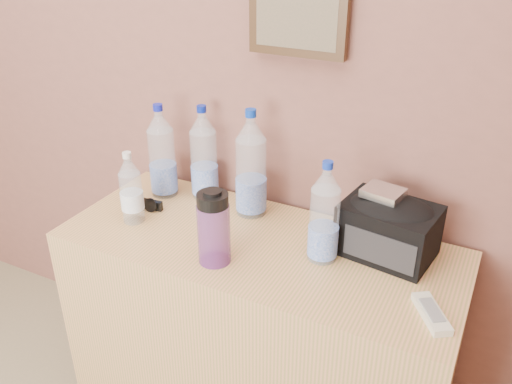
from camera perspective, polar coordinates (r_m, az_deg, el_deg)
picture_frame at (r=1.63m, az=4.46°, el=18.37°), size 0.30×0.03×0.25m
dresser at (r=1.88m, az=0.22°, el=-15.18°), size 1.22×0.51×0.76m
pet_large_a at (r=1.89m, az=-9.87°, el=3.78°), size 0.09×0.09×0.33m
pet_large_b at (r=1.85m, az=-5.51°, el=3.64°), size 0.09×0.09×0.33m
pet_large_c at (r=1.73m, az=-0.53°, el=2.43°), size 0.10×0.10×0.36m
pet_large_d at (r=1.52m, az=7.21°, el=-2.66°), size 0.08×0.08×0.31m
pet_small at (r=1.75m, az=-13.00°, el=0.05°), size 0.07×0.07×0.24m
nalgene_bottle at (r=1.51m, az=-4.48°, el=-3.72°), size 0.09×0.09×0.23m
sunglasses at (r=1.86m, az=-11.63°, el=-1.18°), size 0.13×0.06×0.03m
ac_remote at (r=1.43m, az=17.98°, el=-12.08°), size 0.12×0.15×0.02m
toiletry_bag at (r=1.60m, az=13.79°, el=-3.61°), size 0.28×0.22×0.18m
foil_packet at (r=1.56m, az=13.25°, el=-0.06°), size 0.12×0.11×0.02m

